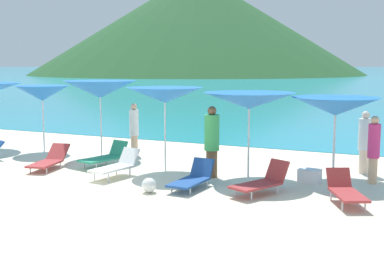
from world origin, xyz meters
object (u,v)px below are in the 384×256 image
umbrella_5 (249,101)px  lounge_chair_4 (192,178)px  lounge_chair_3 (116,165)px  beachgoer_1 (212,140)px  beach_ball (149,185)px  lounge_chair_0 (105,156)px  umbrella_2 (42,93)px  umbrella_3 (100,89)px  beachgoer_4 (374,147)px  umbrella_6 (335,106)px  beachgoer_2 (365,141)px  umbrella_4 (165,95)px  lounge_chair_2 (262,181)px  lounge_chair_5 (346,190)px  cooler_box (310,176)px  lounge_chair_1 (49,160)px  beachgoer_0 (134,128)px

umbrella_5 → lounge_chair_4: umbrella_5 is taller
lounge_chair_3 → beachgoer_1: size_ratio=0.81×
beach_ball → lounge_chair_0: bearing=141.7°
umbrella_2 → umbrella_5: bearing=-7.2°
umbrella_3 → beachgoer_4: 8.10m
umbrella_5 → umbrella_6: 2.13m
beachgoer_2 → lounge_chair_4: bearing=143.6°
umbrella_4 → beachgoer_2: umbrella_4 is taller
lounge_chair_2 → lounge_chair_4: 1.62m
lounge_chair_0 → lounge_chair_5: 6.74m
lounge_chair_3 → beachgoer_4: bearing=27.8°
beachgoer_2 → beachgoer_4: 1.13m
beachgoer_2 → umbrella_4: bearing=120.0°
umbrella_6 → lounge_chair_5: (0.61, -2.27, -1.53)m
beachgoer_1 → beachgoer_2: beachgoer_1 is taller
umbrella_3 → umbrella_5: bearing=-10.0°
cooler_box → beach_ball: bearing=-132.9°
lounge_chair_1 → lounge_chair_5: 7.88m
lounge_chair_4 → lounge_chair_1: bearing=178.9°
umbrella_3 → lounge_chair_4: (4.26, -2.50, -1.85)m
umbrella_5 → lounge_chair_5: size_ratio=1.78×
beachgoer_1 → beachgoer_4: size_ratio=1.10×
umbrella_3 → umbrella_5: umbrella_3 is taller
lounge_chair_2 → lounge_chair_5: bearing=24.4°
umbrella_3 → lounge_chair_3: bearing=-48.2°
umbrella_6 → lounge_chair_4: 4.01m
umbrella_4 → beachgoer_4: size_ratio=1.37×
lounge_chair_1 → lounge_chair_3: size_ratio=1.09×
lounge_chair_1 → beachgoer_1: size_ratio=0.89×
cooler_box → umbrella_6: bearing=68.3°
umbrella_2 → beachgoer_4: bearing=-1.6°
umbrella_2 → umbrella_6: size_ratio=0.97×
lounge_chair_2 → lounge_chair_0: bearing=-166.6°
umbrella_6 → cooler_box: bearing=-120.6°
lounge_chair_2 → lounge_chair_5: size_ratio=1.07×
lounge_chair_4 → beachgoer_2: 4.82m
umbrella_4 → beachgoer_1: bearing=-9.2°
lounge_chair_0 → lounge_chair_1: 1.52m
lounge_chair_4 → beach_ball: 1.05m
lounge_chair_3 → lounge_chair_4: (2.23, -0.24, -0.07)m
lounge_chair_2 → lounge_chair_4: lounge_chair_2 is taller
umbrella_2 → umbrella_5: size_ratio=0.86×
umbrella_4 → umbrella_6: bearing=12.0°
umbrella_5 → lounge_chair_4: size_ratio=1.75×
umbrella_5 → beachgoer_4: umbrella_5 is taller
lounge_chair_1 → lounge_chair_4: lounge_chair_4 is taller
lounge_chair_0 → umbrella_3: bearing=142.8°
lounge_chair_1 → lounge_chair_5: size_ratio=1.13×
umbrella_6 → beachgoer_4: bearing=-9.3°
lounge_chair_3 → beachgoer_0: 3.19m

